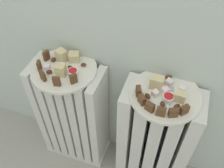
# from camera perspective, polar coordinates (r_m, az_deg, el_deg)

# --- Properties ---
(radiator_left) EXTENTS (0.33, 0.16, 0.61)m
(radiator_left) POSITION_cam_1_polar(r_m,az_deg,el_deg) (1.24, -9.01, -7.34)
(radiator_left) COLOR silver
(radiator_left) RESTS_ON ground_plane
(radiator_right) EXTENTS (0.33, 0.16, 0.61)m
(radiator_right) POSITION_cam_1_polar(r_m,az_deg,el_deg) (1.17, 9.73, -12.66)
(radiator_right) COLOR silver
(radiator_right) RESTS_ON ground_plane
(plate_left) EXTENTS (0.27, 0.27, 0.01)m
(plate_left) POSITION_cam_1_polar(r_m,az_deg,el_deg) (1.01, -11.08, 3.33)
(plate_left) COLOR silver
(plate_left) RESTS_ON radiator_left
(plate_right) EXTENTS (0.27, 0.27, 0.01)m
(plate_right) POSITION_cam_1_polar(r_m,az_deg,el_deg) (0.92, 12.18, -2.46)
(plate_right) COLOR silver
(plate_right) RESTS_ON radiator_right
(dark_cake_slice_left_0) EXTENTS (0.02, 0.03, 0.04)m
(dark_cake_slice_left_0) POSITION_cam_1_polar(r_m,az_deg,el_deg) (1.05, -15.01, 6.38)
(dark_cake_slice_left_0) COLOR #56351E
(dark_cake_slice_left_0) RESTS_ON plate_left
(dark_cake_slice_left_1) EXTENTS (0.02, 0.03, 0.04)m
(dark_cake_slice_left_1) POSITION_cam_1_polar(r_m,az_deg,el_deg) (1.01, -16.55, 4.11)
(dark_cake_slice_left_1) COLOR #56351E
(dark_cake_slice_left_1) RESTS_ON plate_left
(dark_cake_slice_left_2) EXTENTS (0.03, 0.02, 0.04)m
(dark_cake_slice_left_2) POSITION_cam_1_polar(r_m,az_deg,el_deg) (0.96, -15.78, 1.81)
(dark_cake_slice_left_2) COLOR #56351E
(dark_cake_slice_left_2) RESTS_ON plate_left
(dark_cake_slice_left_3) EXTENTS (0.03, 0.02, 0.04)m
(dark_cake_slice_left_3) POSITION_cam_1_polar(r_m,az_deg,el_deg) (0.93, -12.77, 0.59)
(dark_cake_slice_left_3) COLOR #56351E
(dark_cake_slice_left_3) RESTS_ON plate_left
(dark_cake_slice_left_4) EXTENTS (0.03, 0.03, 0.04)m
(dark_cake_slice_left_4) POSITION_cam_1_polar(r_m,az_deg,el_deg) (0.92, -8.94, 1.21)
(dark_cake_slice_left_4) COLOR #56351E
(dark_cake_slice_left_4) RESTS_ON plate_left
(marble_cake_slice_left_0) EXTENTS (0.05, 0.05, 0.05)m
(marble_cake_slice_left_0) POSITION_cam_1_polar(r_m,az_deg,el_deg) (1.03, -11.67, 6.51)
(marble_cake_slice_left_0) COLOR beige
(marble_cake_slice_left_0) RESTS_ON plate_left
(marble_cake_slice_left_1) EXTENTS (0.04, 0.04, 0.05)m
(marble_cake_slice_left_1) POSITION_cam_1_polar(r_m,az_deg,el_deg) (0.96, -11.86, 3.09)
(marble_cake_slice_left_1) COLOR beige
(marble_cake_slice_left_1) RESTS_ON plate_left
(marble_cake_slice_left_2) EXTENTS (0.05, 0.05, 0.04)m
(marble_cake_slice_left_2) POSITION_cam_1_polar(r_m,az_deg,el_deg) (1.02, -8.78, 6.22)
(marble_cake_slice_left_2) COLOR beige
(marble_cake_slice_left_2) RESTS_ON plate_left
(turkish_delight_left_0) EXTENTS (0.03, 0.03, 0.02)m
(turkish_delight_left_0) POSITION_cam_1_polar(r_m,az_deg,el_deg) (1.00, -14.85, 3.73)
(turkish_delight_left_0) COLOR white
(turkish_delight_left_0) RESTS_ON plate_left
(turkish_delight_left_1) EXTENTS (0.03, 0.03, 0.02)m
(turkish_delight_left_1) POSITION_cam_1_polar(r_m,az_deg,el_deg) (0.99, -11.51, 4.00)
(turkish_delight_left_1) COLOR white
(turkish_delight_left_1) RESTS_ON plate_left
(medjool_date_left_0) EXTENTS (0.03, 0.02, 0.01)m
(medjool_date_left_0) POSITION_cam_1_polar(r_m,az_deg,el_deg) (1.00, -6.64, 4.49)
(medjool_date_left_0) COLOR #4C2814
(medjool_date_left_0) RESTS_ON plate_left
(medjool_date_left_1) EXTENTS (0.02, 0.03, 0.01)m
(medjool_date_left_1) POSITION_cam_1_polar(r_m,az_deg,el_deg) (1.04, -13.46, 5.56)
(medjool_date_left_1) COLOR #4C2814
(medjool_date_left_1) RESTS_ON plate_left
(medjool_date_left_2) EXTENTS (0.03, 0.03, 0.02)m
(medjool_date_left_2) POSITION_cam_1_polar(r_m,az_deg,el_deg) (0.99, -14.39, 2.72)
(medjool_date_left_2) COLOR #4C2814
(medjool_date_left_2) RESTS_ON plate_left
(medjool_date_left_3) EXTENTS (0.03, 0.02, 0.01)m
(medjool_date_left_3) POSITION_cam_1_polar(r_m,az_deg,el_deg) (0.99, -9.65, 3.82)
(medjool_date_left_3) COLOR #4C2814
(medjool_date_left_3) RESTS_ON plate_left
(jam_bowl_left) EXTENTS (0.04, 0.04, 0.03)m
(jam_bowl_left) POSITION_cam_1_polar(r_m,az_deg,el_deg) (0.96, -9.04, 2.66)
(jam_bowl_left) COLOR white
(jam_bowl_left) RESTS_ON plate_left
(dark_cake_slice_right_0) EXTENTS (0.03, 0.04, 0.03)m
(dark_cake_slice_right_0) POSITION_cam_1_polar(r_m,az_deg,el_deg) (0.88, 6.14, -1.66)
(dark_cake_slice_right_0) COLOR #56351E
(dark_cake_slice_right_0) RESTS_ON plate_right
(dark_cake_slice_right_1) EXTENTS (0.03, 0.03, 0.03)m
(dark_cake_slice_right_1) POSITION_cam_1_polar(r_m,az_deg,el_deg) (0.86, 6.96, -3.62)
(dark_cake_slice_right_1) COLOR #56351E
(dark_cake_slice_right_1) RESTS_ON plate_right
(dark_cake_slice_right_2) EXTENTS (0.04, 0.03, 0.03)m
(dark_cake_slice_right_2) POSITION_cam_1_polar(r_m,az_deg,el_deg) (0.84, 8.79, -5.29)
(dark_cake_slice_right_2) COLOR #56351E
(dark_cake_slice_right_2) RESTS_ON plate_right
(dark_cake_slice_right_3) EXTENTS (0.03, 0.02, 0.03)m
(dark_cake_slice_right_3) POSITION_cam_1_polar(r_m,az_deg,el_deg) (0.83, 11.32, -6.33)
(dark_cake_slice_right_3) COLOR #56351E
(dark_cake_slice_right_3) RESTS_ON plate_right
(dark_cake_slice_right_4) EXTENTS (0.04, 0.03, 0.03)m
(dark_cake_slice_right_4) POSITION_cam_1_polar(r_m,az_deg,el_deg) (0.84, 14.05, -6.49)
(dark_cake_slice_right_4) COLOR #56351E
(dark_cake_slice_right_4) RESTS_ON plate_right
(dark_cake_slice_right_5) EXTENTS (0.03, 0.03, 0.03)m
(dark_cake_slice_right_5) POSITION_cam_1_polar(r_m,az_deg,el_deg) (0.86, 16.42, -5.78)
(dark_cake_slice_right_5) COLOR #56351E
(dark_cake_slice_right_5) RESTS_ON plate_right
(marble_cake_slice_right_0) EXTENTS (0.05, 0.03, 0.04)m
(marble_cake_slice_right_0) POSITION_cam_1_polar(r_m,az_deg,el_deg) (0.89, 15.46, -2.80)
(marble_cake_slice_right_0) COLOR beige
(marble_cake_slice_right_0) RESTS_ON plate_right
(marble_cake_slice_right_1) EXTENTS (0.05, 0.04, 0.05)m
(marble_cake_slice_right_1) POSITION_cam_1_polar(r_m,az_deg,el_deg) (0.91, 10.32, 0.34)
(marble_cake_slice_right_1) COLOR beige
(marble_cake_slice_right_1) RESTS_ON plate_right
(turkish_delight_right_0) EXTENTS (0.03, 0.03, 0.02)m
(turkish_delight_right_0) POSITION_cam_1_polar(r_m,az_deg,el_deg) (0.90, 12.26, -1.54)
(turkish_delight_right_0) COLOR white
(turkish_delight_right_0) RESTS_ON plate_right
(turkish_delight_right_1) EXTENTS (0.02, 0.02, 0.02)m
(turkish_delight_right_1) POSITION_cam_1_polar(r_m,az_deg,el_deg) (0.93, 15.94, -1.14)
(turkish_delight_right_1) COLOR white
(turkish_delight_right_1) RESTS_ON plate_right
(turkish_delight_right_2) EXTENTS (0.03, 0.03, 0.02)m
(turkish_delight_right_2) POSITION_cam_1_polar(r_m,az_deg,el_deg) (0.89, 10.04, -2.13)
(turkish_delight_right_2) COLOR white
(turkish_delight_right_2) RESTS_ON plate_right
(turkish_delight_right_3) EXTENTS (0.03, 0.03, 0.02)m
(turkish_delight_right_3) POSITION_cam_1_polar(r_m,az_deg,el_deg) (0.94, 13.10, 0.35)
(turkish_delight_right_3) COLOR white
(turkish_delight_right_3) RESTS_ON plate_right
(medjool_date_right_0) EXTENTS (0.03, 0.03, 0.02)m
(medjool_date_right_0) POSITION_cam_1_polar(r_m,az_deg,el_deg) (0.87, 11.67, -4.65)
(medjool_date_right_0) COLOR #4C2814
(medjool_date_right_0) RESTS_ON plate_right
(medjool_date_right_1) EXTENTS (0.03, 0.03, 0.02)m
(medjool_date_right_1) POSITION_cam_1_polar(r_m,az_deg,el_deg) (0.96, 12.93, 1.56)
(medjool_date_right_1) COLOR #4C2814
(medjool_date_right_1) RESTS_ON plate_right
(medjool_date_right_2) EXTENTS (0.03, 0.03, 0.02)m
(medjool_date_right_2) POSITION_cam_1_polar(r_m,az_deg,el_deg) (0.87, 14.81, -5.04)
(medjool_date_right_2) COLOR #4C2814
(medjool_date_right_2) RESTS_ON plate_right
(medjool_date_right_3) EXTENTS (0.03, 0.03, 0.02)m
(medjool_date_right_3) POSITION_cam_1_polar(r_m,az_deg,el_deg) (0.88, 8.29, -2.81)
(medjool_date_right_3) COLOR #4C2814
(medjool_date_right_3) RESTS_ON plate_right
(jam_bowl_right) EXTENTS (0.04, 0.04, 0.02)m
(jam_bowl_right) POSITION_cam_1_polar(r_m,az_deg,el_deg) (0.89, 12.95, -3.10)
(jam_bowl_right) COLOR white
(jam_bowl_right) RESTS_ON plate_right
(fork) EXTENTS (0.02, 0.09, 0.00)m
(fork) POSITION_cam_1_polar(r_m,az_deg,el_deg) (0.91, 13.52, -2.26)
(fork) COLOR #B7B7BC
(fork) RESTS_ON plate_right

